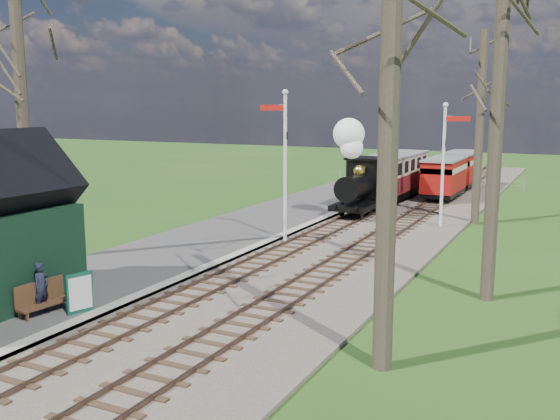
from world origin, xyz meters
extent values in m
ellipsoid|color=#385B23|center=(-25.00, 60.00, -14.76)|extent=(57.60, 36.00, 16.20)
ellipsoid|color=#385B23|center=(-8.00, 70.00, -16.40)|extent=(64.00, 40.00, 18.00)
cube|color=brown|center=(1.30, 22.00, 0.05)|extent=(8.00, 60.00, 0.10)
cube|color=brown|center=(-0.50, 22.00, 0.14)|extent=(0.07, 60.00, 0.12)
cube|color=brown|center=(0.50, 22.00, 0.14)|extent=(0.07, 60.00, 0.12)
cube|color=#38281C|center=(0.00, 22.00, 0.10)|extent=(1.60, 60.00, 0.09)
cube|color=brown|center=(2.10, 22.00, 0.14)|extent=(0.07, 60.00, 0.12)
cube|color=brown|center=(3.10, 22.00, 0.14)|extent=(0.07, 60.00, 0.12)
cube|color=#38281C|center=(2.60, 22.00, 0.10)|extent=(1.60, 60.00, 0.09)
cube|color=#474442|center=(-3.50, 14.00, 0.10)|extent=(5.00, 44.00, 0.20)
cube|color=#B2AD9E|center=(-1.20, 14.00, 0.10)|extent=(0.40, 44.00, 0.21)
cylinder|color=silver|center=(-0.70, 16.00, 3.00)|extent=(0.14, 0.14, 6.00)
sphere|color=silver|center=(-0.70, 16.00, 6.10)|extent=(0.24, 0.24, 0.24)
cube|color=#B7140F|center=(-1.25, 16.00, 5.50)|extent=(1.10, 0.08, 0.22)
cube|color=black|center=(-0.70, 16.00, 4.40)|extent=(0.18, 0.06, 0.30)
cylinder|color=silver|center=(4.30, 22.00, 2.75)|extent=(0.14, 0.14, 5.50)
sphere|color=silver|center=(4.30, 22.00, 5.60)|extent=(0.24, 0.24, 0.24)
cube|color=#B7140F|center=(4.85, 22.00, 5.00)|extent=(1.10, 0.08, 0.22)
cube|color=black|center=(4.30, 22.00, 3.90)|extent=(0.18, 0.06, 0.30)
cylinder|color=#382D23|center=(-7.30, 9.00, 5.50)|extent=(0.41, 0.41, 11.00)
cylinder|color=#382D23|center=(6.50, 6.00, 6.00)|extent=(0.42, 0.42, 12.00)
cylinder|color=#382D23|center=(7.80, 12.00, 5.00)|extent=(0.40, 0.40, 10.00)
cylinder|color=#382D23|center=(5.50, 24.00, 4.50)|extent=(0.39, 0.39, 9.00)
cube|color=slate|center=(0.30, 36.00, 0.75)|extent=(12.60, 0.02, 0.01)
cube|color=slate|center=(0.30, 36.00, 0.45)|extent=(12.60, 0.02, 0.02)
cylinder|color=slate|center=(0.30, 36.00, 0.50)|extent=(0.08, 0.08, 1.00)
cube|color=black|center=(0.00, 23.25, 0.68)|extent=(1.81, 4.27, 0.27)
cylinder|color=black|center=(0.00, 22.61, 1.64)|extent=(1.17, 2.77, 1.17)
cube|color=black|center=(0.00, 24.53, 1.75)|extent=(1.92, 1.71, 2.13)
cylinder|color=black|center=(0.00, 21.54, 2.60)|extent=(0.30, 0.30, 0.85)
sphere|color=gold|center=(0.00, 22.93, 2.39)|extent=(0.55, 0.55, 0.55)
sphere|color=white|center=(0.10, 21.54, 3.61)|extent=(1.07, 1.07, 1.07)
sphere|color=white|center=(-0.10, 21.65, 4.25)|extent=(1.49, 1.49, 1.49)
cylinder|color=black|center=(-0.50, 21.97, 0.54)|extent=(0.11, 0.68, 0.68)
cylinder|color=black|center=(0.50, 21.97, 0.54)|extent=(0.11, 0.68, 0.68)
cube|color=black|center=(0.00, 29.25, 0.57)|extent=(2.03, 7.47, 0.32)
cube|color=#5E1517|center=(0.00, 29.25, 1.21)|extent=(2.13, 7.47, 0.96)
cube|color=beige|center=(0.00, 29.25, 2.17)|extent=(2.13, 7.47, 0.96)
cube|color=slate|center=(0.00, 29.25, 2.71)|extent=(2.24, 7.68, 0.13)
cube|color=black|center=(2.60, 30.67, 0.52)|extent=(1.72, 4.52, 0.27)
cube|color=#970F0C|center=(2.60, 30.67, 1.06)|extent=(1.81, 4.52, 0.81)
cube|color=beige|center=(2.60, 30.67, 1.87)|extent=(1.81, 4.52, 0.81)
cube|color=slate|center=(2.60, 30.67, 2.33)|extent=(1.90, 4.71, 0.11)
cube|color=black|center=(2.60, 36.17, 0.52)|extent=(1.72, 4.52, 0.27)
cube|color=#970F0C|center=(2.60, 36.17, 1.06)|extent=(1.81, 4.52, 0.81)
cube|color=beige|center=(2.60, 36.17, 1.87)|extent=(1.81, 4.52, 0.81)
cube|color=slate|center=(2.60, 36.17, 2.33)|extent=(1.90, 4.71, 0.11)
cube|color=#0F4833|center=(-1.57, 5.42, 0.74)|extent=(0.31, 0.72, 1.08)
cube|color=silver|center=(-1.52, 5.40, 0.74)|extent=(0.22, 0.61, 0.88)
cube|color=#4A2E1A|center=(-2.37, 4.96, 0.44)|extent=(0.61, 1.52, 0.06)
cube|color=#4A2E1A|center=(-2.56, 4.98, 0.73)|extent=(0.24, 1.48, 0.64)
cube|color=#4A2E1A|center=(-2.21, 4.32, 0.31)|extent=(0.06, 0.06, 0.21)
cube|color=#4A2E1A|center=(-2.53, 5.59, 0.31)|extent=(0.06, 0.06, 0.21)
imported|color=#1B1F32|center=(-2.48, 5.00, 0.87)|extent=(0.38, 0.53, 1.35)
camera|label=1|loc=(10.19, -6.38, 5.64)|focal=40.00mm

